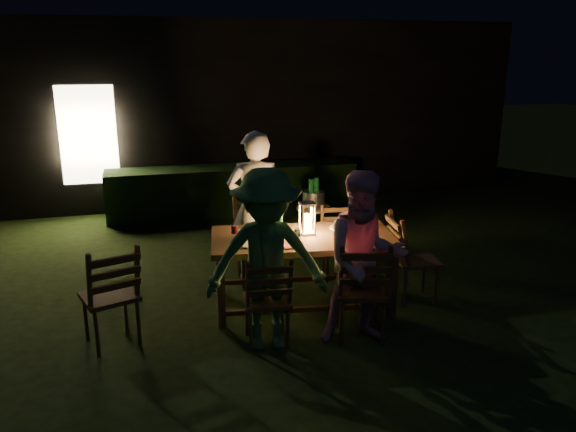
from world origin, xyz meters
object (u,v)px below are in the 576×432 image
object	(u,v)px
chair_near_right	(361,307)
ice_bucket	(314,199)
dining_table	(303,243)
side_table	(313,212)
chair_end	(413,274)
person_opp_left	(267,261)
chair_far_right	(338,256)
chair_far_left	(256,255)
person_house_side	(255,207)
bottle_bucket_b	(316,195)
person_opp_right	(364,259)
lantern	(307,220)
bottle_bucket_a	(311,197)
chair_near_left	(267,315)
chair_spare	(112,313)
bottle_table	(279,224)

from	to	relation	value
chair_near_right	ice_bucket	bearing A→B (deg)	99.16
dining_table	side_table	world-z (taller)	dining_table
chair_end	side_table	xyz separation A→B (m)	(-0.57, 1.81, 0.25)
person_opp_left	chair_far_right	bearing A→B (deg)	57.80
chair_far_left	person_house_side	bearing A→B (deg)	-100.91
person_opp_left	bottle_bucket_b	bearing A→B (deg)	71.03
person_opp_right	lantern	bearing A→B (deg)	114.69
person_opp_right	person_house_side	bearing A→B (deg)	118.76
dining_table	bottle_bucket_b	size ratio (longest dim) A/B	6.36
bottle_bucket_a	dining_table	bearing A→B (deg)	-110.34
bottle_bucket_b	chair_near_left	bearing A→B (deg)	-117.81
person_opp_right	chair_far_left	bearing A→B (deg)	119.57
person_house_side	bottle_bucket_b	xyz separation A→B (m)	(1.01, 0.79, -0.11)
chair_near_left	chair_far_right	size ratio (longest dim) A/B	1.06
chair_end	lantern	size ratio (longest dim) A/B	2.95
chair_near_left	ice_bucket	world-z (taller)	chair_near_left
person_opp_right	person_opp_left	bearing A→B (deg)	180.00
dining_table	bottle_bucket_b	bearing A→B (deg)	76.08
chair_spare	bottle_bucket_a	distance (m)	3.23
bottle_table	bottle_bucket_b	size ratio (longest dim) A/B	0.88
side_table	bottle_bucket_a	world-z (taller)	bottle_bucket_a
chair_spare	bottle_table	distance (m)	1.86
bottle_table	ice_bucket	bearing A→B (deg)	60.90
person_house_side	side_table	distance (m)	1.27
dining_table	lantern	distance (m)	0.25
chair_far_right	person_opp_right	world-z (taller)	person_opp_right
chair_near_left	person_opp_right	xyz separation A→B (m)	(0.88, -0.18, 0.54)
person_house_side	bottle_bucket_a	world-z (taller)	person_house_side
side_table	bottle_bucket_b	world-z (taller)	bottle_bucket_b
chair_end	chair_far_left	bearing A→B (deg)	-115.13
chair_end	person_opp_left	distance (m)	1.94
lantern	bottle_bucket_a	world-z (taller)	lantern
chair_near_right	person_opp_left	world-z (taller)	person_opp_left
chair_end	bottle_table	distance (m)	1.61
chair_far_left	chair_spare	bearing A→B (deg)	36.50
chair_spare	ice_bucket	xyz separation A→B (m)	(2.60, 1.96, 0.42)
chair_far_left	bottle_bucket_b	world-z (taller)	chair_far_left
chair_far_left	lantern	size ratio (longest dim) A/B	2.99
person_opp_right	ice_bucket	distance (m)	2.53
chair_near_right	chair_far_right	bearing A→B (deg)	94.04
chair_far_left	lantern	distance (m)	1.09
chair_near_right	bottle_table	world-z (taller)	bottle_table
chair_spare	person_opp_right	world-z (taller)	person_opp_right
chair_near_right	chair_far_right	distance (m)	1.54
chair_far_right	person_opp_left	world-z (taller)	person_opp_left
bottle_bucket_a	chair_far_right	bearing A→B (deg)	-85.75
person_opp_left	bottle_bucket_b	distance (m)	2.72
person_house_side	person_opp_right	xyz separation A→B (m)	(0.65, -1.76, -0.08)
person_opp_right	bottle_table	xyz separation A→B (m)	(-0.57, 0.91, 0.11)
chair_far_right	chair_end	distance (m)	1.03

